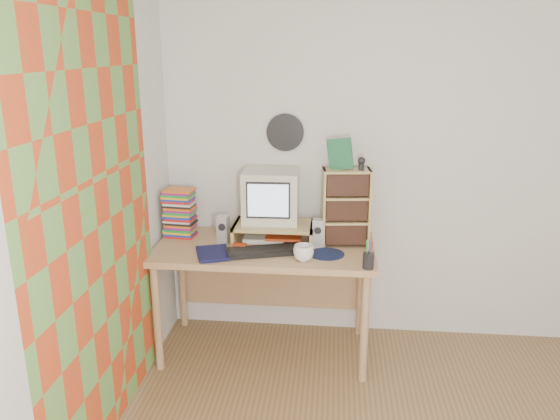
% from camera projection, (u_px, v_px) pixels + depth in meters
% --- Properties ---
extents(back_wall, '(3.50, 0.00, 3.50)m').
position_uv_depth(back_wall, '(425.00, 161.00, 3.61)').
color(back_wall, white).
rests_on(back_wall, floor).
extents(left_wall, '(0.00, 3.50, 3.50)m').
position_uv_depth(left_wall, '(33.00, 242.00, 2.11)').
color(left_wall, white).
rests_on(left_wall, floor).
extents(curtain, '(0.00, 2.20, 2.20)m').
position_uv_depth(curtain, '(98.00, 228.00, 2.59)').
color(curtain, '#C5411B').
rests_on(curtain, left_wall).
extents(wall_disc, '(0.25, 0.02, 0.25)m').
position_uv_depth(wall_disc, '(285.00, 132.00, 3.63)').
color(wall_disc, black).
rests_on(wall_disc, back_wall).
extents(desk, '(1.40, 0.70, 0.75)m').
position_uv_depth(desk, '(266.00, 262.00, 3.60)').
color(desk, tan).
rests_on(desk, floor).
extents(monitor_riser, '(0.52, 0.30, 0.12)m').
position_uv_depth(monitor_riser, '(274.00, 227.00, 3.56)').
color(monitor_riser, tan).
rests_on(monitor_riser, desk).
extents(crt_monitor, '(0.37, 0.37, 0.34)m').
position_uv_depth(crt_monitor, '(271.00, 197.00, 3.56)').
color(crt_monitor, beige).
rests_on(crt_monitor, monitor_riser).
extents(speaker_left, '(0.08, 0.08, 0.19)m').
position_uv_depth(speaker_left, '(223.00, 229.00, 3.53)').
color(speaker_left, silver).
rests_on(speaker_left, desk).
extents(speaker_right, '(0.07, 0.07, 0.18)m').
position_uv_depth(speaker_right, '(318.00, 233.00, 3.48)').
color(speaker_right, silver).
rests_on(speaker_right, desk).
extents(keyboard, '(0.48, 0.28, 0.03)m').
position_uv_depth(keyboard, '(264.00, 251.00, 3.37)').
color(keyboard, black).
rests_on(keyboard, desk).
extents(dvd_stack, '(0.20, 0.15, 0.27)m').
position_uv_depth(dvd_stack, '(180.00, 217.00, 3.65)').
color(dvd_stack, brown).
rests_on(dvd_stack, desk).
extents(cd_rack, '(0.31, 0.19, 0.50)m').
position_uv_depth(cd_rack, '(346.00, 207.00, 3.46)').
color(cd_rack, tan).
rests_on(cd_rack, desk).
extents(mug, '(0.13, 0.13, 0.10)m').
position_uv_depth(mug, '(304.00, 253.00, 3.25)').
color(mug, white).
rests_on(mug, desk).
extents(diary, '(0.28, 0.24, 0.05)m').
position_uv_depth(diary, '(197.00, 253.00, 3.32)').
color(diary, '#0F113A').
rests_on(diary, desk).
extents(mousepad, '(0.25, 0.25, 0.00)m').
position_uv_depth(mousepad, '(327.00, 254.00, 3.36)').
color(mousepad, '#101735').
rests_on(mousepad, desk).
extents(pen_cup, '(0.07, 0.07, 0.13)m').
position_uv_depth(pen_cup, '(369.00, 258.00, 3.13)').
color(pen_cup, black).
rests_on(pen_cup, desk).
extents(papers, '(0.27, 0.20, 0.04)m').
position_uv_depth(papers, '(272.00, 237.00, 3.61)').
color(papers, silver).
rests_on(papers, desk).
extents(red_box, '(0.09, 0.06, 0.04)m').
position_uv_depth(red_box, '(240.00, 247.00, 3.42)').
color(red_box, '#B53313').
rests_on(red_box, desk).
extents(game_box, '(0.15, 0.06, 0.19)m').
position_uv_depth(game_box, '(340.00, 154.00, 3.37)').
color(game_box, '#1C623B').
rests_on(game_box, cd_rack).
extents(webcam, '(0.05, 0.05, 0.08)m').
position_uv_depth(webcam, '(361.00, 163.00, 3.36)').
color(webcam, black).
rests_on(webcam, cd_rack).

